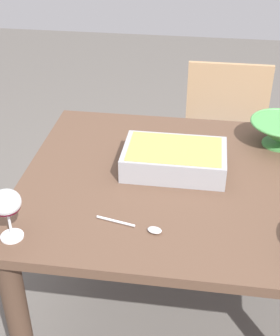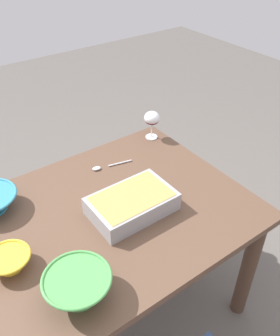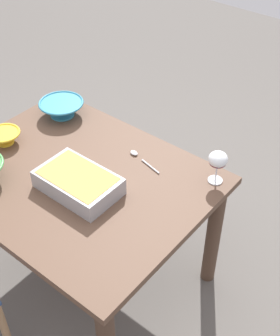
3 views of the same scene
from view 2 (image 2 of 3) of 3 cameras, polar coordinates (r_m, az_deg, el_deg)
The scene contains 7 objects.
ground_plane at distance 2.17m, azimuth -3.80°, elevation -20.95°, with size 8.00×8.00×0.00m, color #5B5651.
dining_table at distance 1.68m, azimuth -4.64°, elevation -9.79°, with size 1.22×0.95×0.73m.
wine_glass at distance 2.02m, azimuth 1.91°, elevation 7.74°, with size 0.09×0.09×0.16m.
casserole_dish at distance 1.56m, azimuth -1.28°, elevation -5.56°, with size 0.36×0.23×0.09m.
small_bowl at distance 1.44m, azimuth -20.09°, elevation -13.65°, with size 0.17×0.17×0.07m.
serving_bowl at distance 1.29m, azimuth -9.85°, elevation -17.97°, with size 0.24×0.24×0.10m.
serving_spoon at distance 1.84m, azimuth -5.76°, elevation 0.20°, with size 0.21×0.07×0.01m.
Camera 2 is at (-0.57, -1.01, 1.83)m, focal length 38.37 mm.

